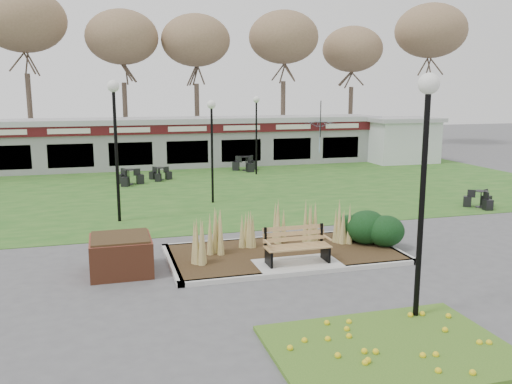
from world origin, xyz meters
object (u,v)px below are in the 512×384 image
object	(u,v)px
bistro_set_a	(160,176)
bistro_set_d	(246,166)
park_bench	(296,245)
food_pavilion	(184,142)
bistro_set_b	(129,179)
patio_umbrella	(320,136)
lamp_post_far_right	(256,118)
bistro_set_c	(480,202)
brick_planter	(121,254)
lamp_post_near_left	(425,144)
service_hut	(401,139)
lamp_post_mid_left	(212,129)
lamp_post_mid_right	(115,120)

from	to	relation	value
bistro_set_a	bistro_set_d	size ratio (longest dim) A/B	0.78
bistro_set_d	park_bench	bearing A→B (deg)	-100.46
bistro_set_d	food_pavilion	bearing A→B (deg)	136.22
bistro_set_b	patio_umbrella	size ratio (longest dim) A/B	0.49
lamp_post_far_right	park_bench	bearing A→B (deg)	-102.09
bistro_set_b	bistro_set_c	distance (m)	15.80
food_pavilion	bistro_set_d	bearing A→B (deg)	-43.78
brick_planter	bistro_set_c	world-z (taller)	brick_planter
food_pavilion	bistro_set_c	distance (m)	17.70
food_pavilion	bistro_set_b	bearing A→B (deg)	-121.13
lamp_post_far_right	lamp_post_near_left	bearing A→B (deg)	-96.25
patio_umbrella	lamp_post_far_right	bearing A→B (deg)	-151.98
bistro_set_a	brick_planter	bearing A→B (deg)	-99.83
lamp_post_near_left	bistro_set_a	distance (m)	19.08
park_bench	lamp_post_far_right	distance (m)	15.77
service_hut	bistro_set_d	world-z (taller)	service_hut
brick_planter	service_hut	bearing A→B (deg)	43.52
bistro_set_a	patio_umbrella	size ratio (longest dim) A/B	0.42
bistro_set_d	patio_umbrella	xyz separation A→B (m)	(4.91, 1.00, 1.49)
lamp_post_far_right	patio_umbrella	xyz separation A→B (m)	(4.74, 2.52, -1.29)
brick_planter	food_pavilion	size ratio (longest dim) A/B	0.06
park_bench	bistro_set_d	distance (m)	17.04
park_bench	lamp_post_near_left	world-z (taller)	lamp_post_near_left
park_bench	brick_planter	world-z (taller)	park_bench
lamp_post_mid_left	bistro_set_c	bearing A→B (deg)	-21.05
bistro_set_b	lamp_post_mid_left	bearing A→B (deg)	-59.94
park_bench	brick_planter	bearing A→B (deg)	170.31
brick_planter	bistro_set_d	size ratio (longest dim) A/B	0.99
lamp_post_mid_left	bistro_set_d	bearing A→B (deg)	66.42
bistro_set_b	bistro_set_c	xyz separation A→B (m)	(12.92, -9.08, -0.03)
brick_planter	park_bench	bearing A→B (deg)	-9.69
bistro_set_d	service_hut	bearing A→B (deg)	5.49
lamp_post_far_right	bistro_set_b	world-z (taller)	lamp_post_far_right
park_bench	lamp_post_near_left	xyz separation A→B (m)	(1.18, -3.75, 2.95)
lamp_post_mid_right	bistro_set_a	bearing A→B (deg)	74.85
brick_planter	bistro_set_a	xyz separation A→B (m)	(2.43, 14.02, -0.24)
lamp_post_mid_left	lamp_post_mid_right	size ratio (longest dim) A/B	0.85
food_pavilion	lamp_post_mid_right	world-z (taller)	lamp_post_mid_right
bistro_set_a	bistro_set_d	xyz separation A→B (m)	(5.06, 1.98, 0.06)
patio_umbrella	food_pavilion	bearing A→B (deg)	166.21
food_pavilion	lamp_post_mid_right	size ratio (longest dim) A/B	5.06
park_bench	food_pavilion	distance (m)	19.73
lamp_post_near_left	lamp_post_mid_right	size ratio (longest dim) A/B	1.00
park_bench	lamp_post_mid_left	bearing A→B (deg)	93.27
lamp_post_near_left	patio_umbrella	xyz separation A→B (m)	(6.82, 21.50, -1.76)
park_bench	lamp_post_near_left	size ratio (longest dim) A/B	0.35
bistro_set_a	bistro_set_c	world-z (taller)	bistro_set_c
bistro_set_a	patio_umbrella	bearing A→B (deg)	16.63
food_pavilion	patio_umbrella	size ratio (longest dim) A/B	8.80
lamp_post_mid_left	bistro_set_d	distance (m)	9.36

